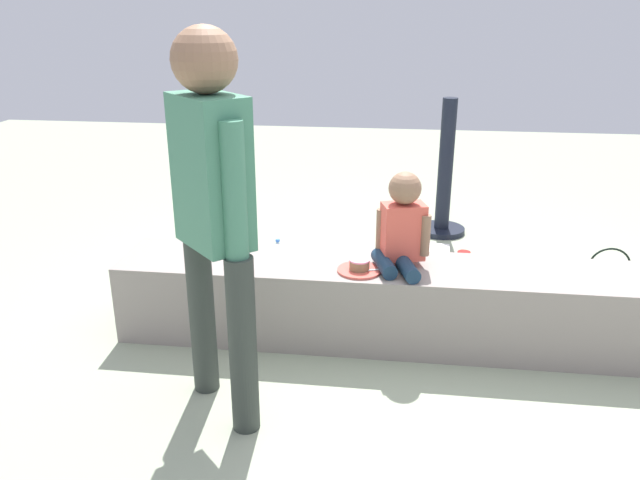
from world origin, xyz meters
The scene contains 11 objects.
ground_plane centered at (0.00, 0.00, 0.00)m, with size 12.00×12.00×0.00m, color #97A186.
concrete_ledge centered at (0.00, 0.00, 0.21)m, with size 2.89×0.46×0.42m, color gray.
child_seated centered at (0.00, 0.01, 0.63)m, with size 0.29×0.34×0.48m.
adult_standing centered at (-0.74, -0.69, 0.96)m, with size 0.37×0.37×1.59m.
cake_plate centered at (-0.20, -0.09, 0.44)m, with size 0.22×0.22×0.07m.
gift_bag centered at (-1.17, 1.32, 0.16)m, with size 0.20×0.13×0.35m.
railing_post centered at (0.32, 1.70, 0.38)m, with size 0.36×0.36×1.03m.
water_bottle_near_gift centered at (-0.81, 0.91, 0.08)m, with size 0.06×0.06×0.18m.
party_cup_red centered at (0.43, 1.03, 0.05)m, with size 0.09×0.09×0.11m, color red.
cake_box_white centered at (0.18, 0.98, 0.06)m, with size 0.30×0.31×0.12m, color white.
handbag_black_leather centered at (1.25, 0.70, 0.10)m, with size 0.34×0.11×0.31m.
Camera 1 is at (-0.03, -2.94, 1.66)m, focal length 35.07 mm.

